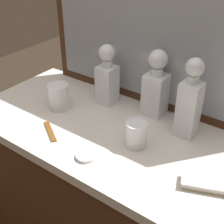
{
  "coord_description": "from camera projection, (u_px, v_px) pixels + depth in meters",
  "views": [
    {
      "loc": [
        0.58,
        -0.79,
        1.6
      ],
      "look_at": [
        0.0,
        0.0,
        0.99
      ],
      "focal_mm": 49.77,
      "sensor_mm": 36.0,
      "label": 1
    }
  ],
  "objects": [
    {
      "name": "crystal_decanter_rear",
      "position": [
        156.0,
        89.0,
        1.24
      ],
      "size": [
        0.09,
        0.09,
        0.28
      ],
      "color": "white",
      "rests_on": "dresser"
    },
    {
      "name": "porcelain_dish",
      "position": [
        86.0,
        156.0,
        1.06
      ],
      "size": [
        0.07,
        0.07,
        0.01
      ],
      "color": "silver",
      "rests_on": "dresser"
    },
    {
      "name": "dresser_mirror",
      "position": [
        152.0,
        20.0,
        1.19
      ],
      "size": [
        1.0,
        0.03,
        0.73
      ],
      "color": "#472816",
      "rests_on": "dresser"
    },
    {
      "name": "tortoiseshell_comb",
      "position": [
        50.0,
        131.0,
        1.18
      ],
      "size": [
        0.13,
        0.09,
        0.01
      ],
      "color": "brown",
      "rests_on": "dresser"
    },
    {
      "name": "crystal_decanter_far_left",
      "position": [
        107.0,
        80.0,
        1.32
      ],
      "size": [
        0.08,
        0.08,
        0.26
      ],
      "color": "white",
      "rests_on": "dresser"
    },
    {
      "name": "crystal_tumbler_front",
      "position": [
        136.0,
        135.0,
        1.09
      ],
      "size": [
        0.08,
        0.08,
        0.1
      ],
      "color": "white",
      "rests_on": "dresser"
    },
    {
      "name": "dresser",
      "position": [
        112.0,
        210.0,
        1.44
      ],
      "size": [
        1.21,
        0.56,
        0.91
      ],
      "color": "#472816",
      "rests_on": "ground_plane"
    },
    {
      "name": "crystal_tumbler_left",
      "position": [
        59.0,
        98.0,
        1.31
      ],
      "size": [
        0.09,
        0.09,
        0.11
      ],
      "color": "white",
      "rests_on": "dresser"
    },
    {
      "name": "crystal_decanter_center",
      "position": [
        189.0,
        106.0,
        1.11
      ],
      "size": [
        0.07,
        0.07,
        0.3
      ],
      "color": "white",
      "rests_on": "dresser"
    },
    {
      "name": "silver_brush_right",
      "position": [
        208.0,
        184.0,
        0.93
      ],
      "size": [
        0.17,
        0.12,
        0.02
      ],
      "color": "#B7A88C",
      "rests_on": "dresser"
    }
  ]
}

